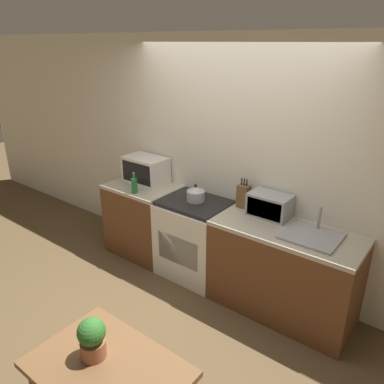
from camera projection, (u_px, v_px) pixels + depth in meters
ground_plane at (174, 313)px, 3.71m from camera, size 16.00×16.00×0.00m
wall_back at (235, 163)px, 3.98m from camera, size 10.00×0.06×2.60m
counter_left_run at (144, 219)px, 4.65m from camera, size 0.84×0.62×0.90m
counter_right_run at (283, 271)px, 3.60m from camera, size 1.38×0.62×0.90m
stove_range at (195, 238)px, 4.20m from camera, size 0.75×0.62×0.90m
kettle at (196, 194)px, 4.02m from camera, size 0.20×0.20×0.19m
microwave at (146, 170)px, 4.54m from camera, size 0.52×0.33×0.31m
bottle at (134, 185)px, 4.23m from camera, size 0.07×0.07×0.24m
knife_block at (243, 196)px, 3.86m from camera, size 0.12×0.10×0.31m
toaster_oven at (270, 205)px, 3.66m from camera, size 0.41×0.26×0.23m
sink_basin at (312, 235)px, 3.30m from camera, size 0.48×0.44×0.24m
dining_table at (109, 381)px, 2.19m from camera, size 0.91×0.62×0.77m
potted_plant at (92, 338)px, 2.17m from camera, size 0.17×0.17×0.26m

